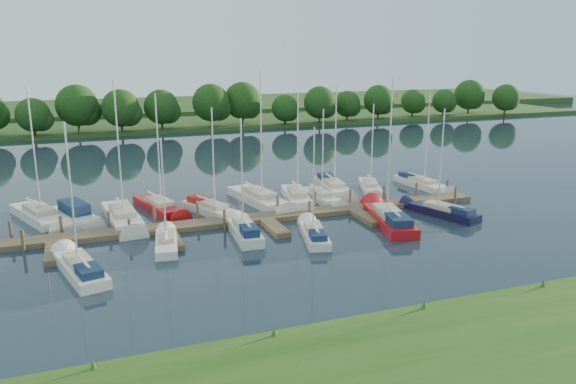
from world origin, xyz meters
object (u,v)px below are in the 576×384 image
object	(u,v)px
dock	(266,220)
sailboat_n_5	(260,201)
sailboat_s_2	(244,232)
motorboat	(76,216)
sailboat_n_0	(40,218)

from	to	relation	value
dock	sailboat_n_5	xyz separation A→B (m)	(1.34, 5.65, 0.08)
sailboat_s_2	motorboat	bearing A→B (deg)	148.14
motorboat	sailboat_s_2	size ratio (longest dim) A/B	0.75
motorboat	dock	bearing A→B (deg)	138.15
sailboat_n_0	sailboat_s_2	world-z (taller)	sailboat_n_0
dock	sailboat_n_0	world-z (taller)	sailboat_n_0
sailboat_n_5	sailboat_n_0	bearing A→B (deg)	-14.21
sailboat_n_5	dock	bearing A→B (deg)	66.15
sailboat_n_0	sailboat_s_2	distance (m)	17.51
sailboat_n_5	sailboat_s_2	world-z (taller)	sailboat_n_5
motorboat	sailboat_s_2	xyz separation A→B (m)	(11.88, -8.55, -0.05)
sailboat_s_2	sailboat_n_0	bearing A→B (deg)	150.64
sailboat_n_0	sailboat_n_5	distance (m)	18.66
motorboat	sailboat_s_2	distance (m)	14.64
sailboat_n_0	motorboat	size ratio (longest dim) A/B	1.65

